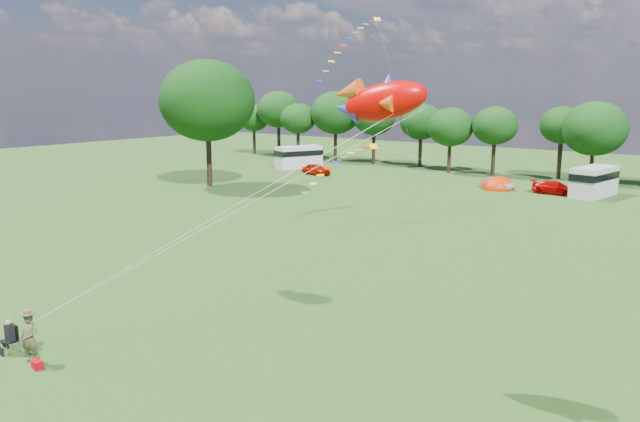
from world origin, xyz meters
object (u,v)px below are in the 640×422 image
Objects in this scene: big_tree at (207,101)px; tent_orange at (498,189)px; camp_chair at (10,333)px; car_a at (316,169)px; kite_flyer at (30,338)px; car_b at (496,183)px; campervan_c at (594,181)px; campervan_a at (299,157)px; car_c at (555,188)px; fish_kite at (378,101)px.

tent_orange is (25.36, 16.69, -9.00)m from big_tree.
camp_chair is (0.17, -51.03, 0.80)m from tent_orange.
kite_flyer is (23.36, -48.24, 0.30)m from car_a.
big_tree reaches higher than car_b.
campervan_c reaches higher than kite_flyer.
campervan_c is at bearing -72.37° from car_a.
campervan_c is at bearing -65.98° from campervan_a.
campervan_c is 52.90m from kite_flyer.
car_c is 0.70× the size of campervan_c.
fish_kite is at bearing -74.00° from tent_orange.
car_c is at bearing -73.51° from car_b.
kite_flyer is at bearing -127.84° from campervan_a.
campervan_c reaches higher than car_b.
kite_flyer reaches higher than car_a.
car_a is (3.67, 13.90, -8.35)m from big_tree.
kite_flyer reaches higher than tent_orange.
car_a is 0.63× the size of campervan_a.
camp_chair is (-1.51, 0.01, -0.15)m from kite_flyer.
car_c is 2.22× the size of kite_flyer.
camp_chair is at bearing -160.20° from fish_kite.
car_a is 2.92× the size of camp_chair.
campervan_a reaches higher than car_b.
tent_orange is (0.18, 0.06, -0.57)m from car_b.
car_b is (25.18, 16.63, -8.43)m from big_tree.
campervan_c is 3.18× the size of kite_flyer.
car_c is 3.58m from campervan_c.
big_tree reaches higher than fish_kite.
car_c is 3.12× the size of camp_chair.
campervan_c is 1.68× the size of fish_kite.
campervan_a reaches higher than tent_orange.
car_a is at bearing 89.34° from kite_flyer.
campervan_a is 27.27m from tent_orange.
kite_flyer is at bearing 176.66° from car_c.
fish_kite reaches higher than campervan_c.
car_c is at bearing -67.63° from campervan_a.
big_tree is 46.70m from fish_kite.
campervan_a is 1.76× the size of tent_orange.
big_tree is at bearing 134.30° from fish_kite.
campervan_c is (9.19, 1.41, 0.95)m from car_b.
big_tree reaches higher than campervan_a.
campervan_c is at bearing 84.47° from fish_kite.
camp_chair is (-8.84, -52.37, -0.72)m from campervan_c.
big_tree is at bearing 126.52° from campervan_c.
kite_flyer is at bearing -88.12° from tent_orange.
big_tree is 3.63× the size of fish_kite.
kite_flyer is 15.78m from fish_kite.
fish_kite is (12.59, -43.90, 9.85)m from tent_orange.
campervan_c is 53.12m from camp_chair.
car_c is 45.72m from fish_kite.
fish_kite reaches higher than car_a.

